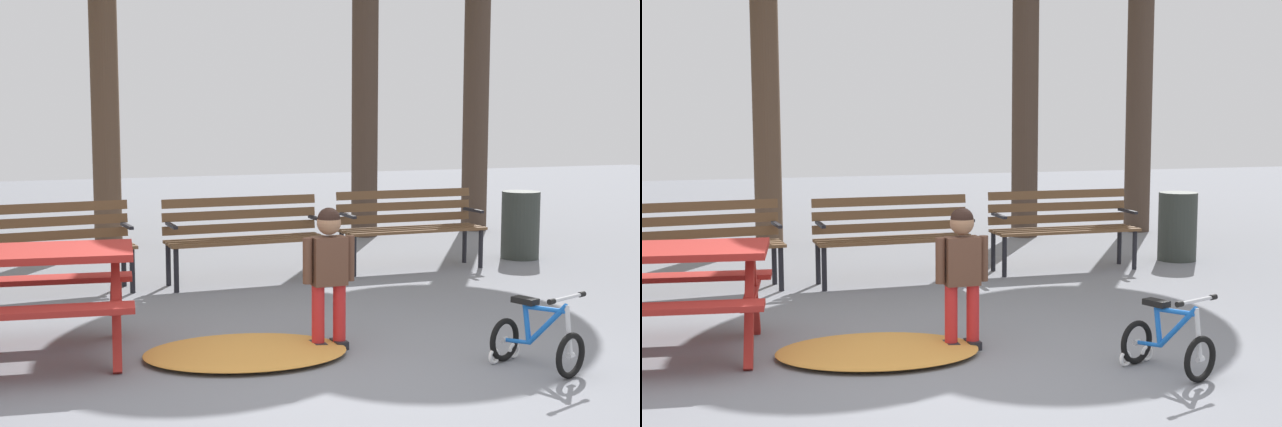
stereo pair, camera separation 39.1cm
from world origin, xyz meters
TOP-DOWN VIEW (x-y plane):
  - ground at (0.00, 0.00)m, footprint 36.00×36.00m
  - park_bench_far_left at (-1.42, 3.46)m, footprint 1.63×0.56m
  - park_bench_left at (0.49, 3.38)m, footprint 1.60×0.47m
  - park_bench_right at (2.39, 3.50)m, footprint 1.61×0.50m
  - child_standing at (0.34, 0.75)m, footprint 0.39×0.17m
  - kids_bicycle at (1.44, -0.22)m, footprint 0.51×0.63m
  - leaf_pile at (-0.27, 0.78)m, footprint 1.59×1.25m
  - trash_bin at (3.90, 3.60)m, footprint 0.44×0.44m

SIDE VIEW (x-z plane):
  - ground at x=0.00m, z-range 0.00..0.00m
  - leaf_pile at x=-0.27m, z-range 0.00..0.07m
  - kids_bicycle at x=1.44m, z-range -0.07..0.47m
  - trash_bin at x=3.90m, z-range 0.00..0.79m
  - park_bench_far_left at x=-1.42m, z-range 0.08..0.94m
  - park_bench_left at x=0.49m, z-range 0.08..0.94m
  - park_bench_right at x=2.39m, z-range 0.08..0.94m
  - child_standing at x=0.34m, z-range 0.09..1.12m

